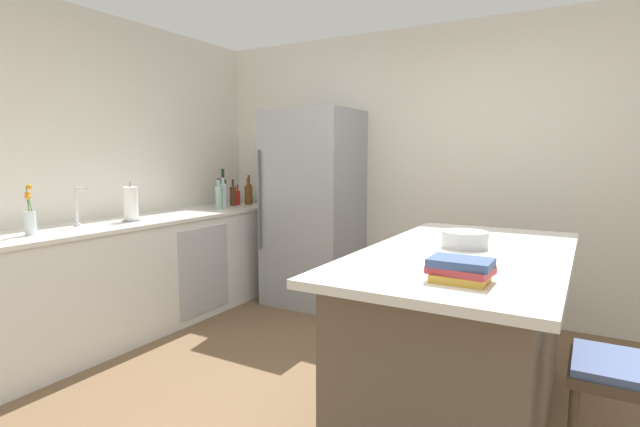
# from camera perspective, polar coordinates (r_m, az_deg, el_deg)

# --- Properties ---
(ground_plane) EXTENTS (7.20, 7.20, 0.00)m
(ground_plane) POSITION_cam_1_polar(r_m,az_deg,el_deg) (2.80, 1.22, -23.99)
(ground_plane) COLOR brown
(wall_rear) EXTENTS (6.00, 0.10, 2.60)m
(wall_rear) POSITION_cam_1_polar(r_m,az_deg,el_deg) (4.51, 15.14, 4.94)
(wall_rear) COLOR silver
(wall_rear) RESTS_ON ground_plane
(wall_left) EXTENTS (0.10, 6.00, 2.60)m
(wall_left) POSITION_cam_1_polar(r_m,az_deg,el_deg) (4.17, -29.84, 4.12)
(wall_left) COLOR silver
(wall_left) RESTS_ON ground_plane
(counter_run_left) EXTENTS (0.68, 3.20, 0.92)m
(counter_run_left) POSITION_cam_1_polar(r_m,az_deg,el_deg) (4.27, -20.55, -6.74)
(counter_run_left) COLOR silver
(counter_run_left) RESTS_ON ground_plane
(kitchen_island) EXTENTS (1.01, 1.92, 0.93)m
(kitchen_island) POSITION_cam_1_polar(r_m,az_deg,el_deg) (2.78, 16.74, -13.69)
(kitchen_island) COLOR brown
(kitchen_island) RESTS_ON ground_plane
(refrigerator) EXTENTS (0.82, 0.74, 1.87)m
(refrigerator) POSITION_cam_1_polar(r_m,az_deg,el_deg) (4.63, -0.79, 0.66)
(refrigerator) COLOR #93969B
(refrigerator) RESTS_ON ground_plane
(bar_stool) EXTENTS (0.36, 0.36, 0.69)m
(bar_stool) POSITION_cam_1_polar(r_m,az_deg,el_deg) (2.18, 32.42, -17.91)
(bar_stool) COLOR #473828
(bar_stool) RESTS_ON ground_plane
(sink_faucet) EXTENTS (0.15, 0.05, 0.30)m
(sink_faucet) POSITION_cam_1_polar(r_m,az_deg,el_deg) (3.92, -27.02, 0.89)
(sink_faucet) COLOR silver
(sink_faucet) RESTS_ON counter_run_left
(flower_vase) EXTENTS (0.07, 0.07, 0.34)m
(flower_vase) POSITION_cam_1_polar(r_m,az_deg,el_deg) (3.65, -31.38, -0.50)
(flower_vase) COLOR silver
(flower_vase) RESTS_ON counter_run_left
(paper_towel_roll) EXTENTS (0.14, 0.14, 0.31)m
(paper_towel_roll) POSITION_cam_1_polar(r_m,az_deg,el_deg) (4.07, -21.69, 1.02)
(paper_towel_roll) COLOR gray
(paper_towel_roll) RESTS_ON counter_run_left
(vinegar_bottle) EXTENTS (0.06, 0.06, 0.30)m
(vinegar_bottle) POSITION_cam_1_polar(r_m,az_deg,el_deg) (5.24, -8.50, 2.47)
(vinegar_bottle) COLOR #994C23
(vinegar_bottle) RESTS_ON counter_run_left
(whiskey_bottle) EXTENTS (0.08, 0.08, 0.27)m
(whiskey_bottle) POSITION_cam_1_polar(r_m,az_deg,el_deg) (5.15, -8.55, 2.29)
(whiskey_bottle) COLOR brown
(whiskey_bottle) RESTS_ON counter_run_left
(hot_sauce_bottle) EXTENTS (0.05, 0.05, 0.21)m
(hot_sauce_bottle) POSITION_cam_1_polar(r_m,az_deg,el_deg) (5.12, -9.82, 1.93)
(hot_sauce_bottle) COLOR red
(hot_sauce_bottle) RESTS_ON counter_run_left
(syrup_bottle) EXTENTS (0.06, 0.06, 0.27)m
(syrup_bottle) POSITION_cam_1_polar(r_m,az_deg,el_deg) (5.04, -10.36, 2.12)
(syrup_bottle) COLOR #5B3319
(syrup_bottle) RESTS_ON counter_run_left
(wine_bottle) EXTENTS (0.07, 0.07, 0.38)m
(wine_bottle) POSITION_cam_1_polar(r_m,az_deg,el_deg) (4.98, -11.51, 2.59)
(wine_bottle) COLOR #19381E
(wine_bottle) RESTS_ON counter_run_left
(soda_bottle) EXTENTS (0.07, 0.07, 0.31)m
(soda_bottle) POSITION_cam_1_polar(r_m,az_deg,el_deg) (4.86, -11.49, 2.21)
(soda_bottle) COLOR silver
(soda_bottle) RESTS_ON counter_run_left
(gin_bottle) EXTENTS (0.07, 0.07, 0.30)m
(gin_bottle) POSITION_cam_1_polar(r_m,az_deg,el_deg) (4.76, -11.98, 2.03)
(gin_bottle) COLOR #8CB79E
(gin_bottle) RESTS_ON counter_run_left
(cookbook_stack) EXTENTS (0.26, 0.20, 0.09)m
(cookbook_stack) POSITION_cam_1_polar(r_m,az_deg,el_deg) (2.01, 16.46, -6.47)
(cookbook_stack) COLOR gold
(cookbook_stack) RESTS_ON kitchen_island
(mixing_bowl) EXTENTS (0.25, 0.25, 0.09)m
(mixing_bowl) POSITION_cam_1_polar(r_m,az_deg,el_deg) (2.75, 16.94, -2.98)
(mixing_bowl) COLOR #B2B5BA
(mixing_bowl) RESTS_ON kitchen_island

